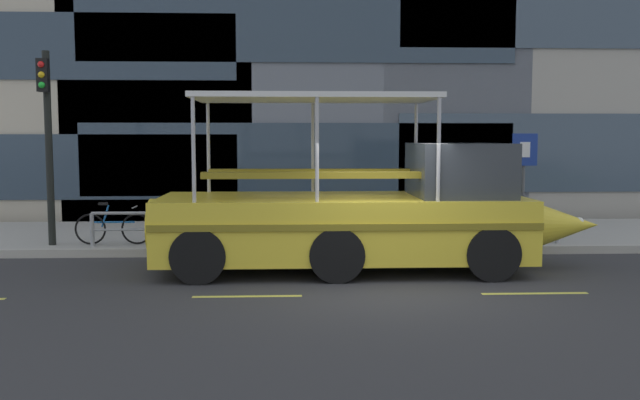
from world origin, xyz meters
TOP-DOWN VIEW (x-y plane):
  - ground_plane at (0.00, 0.00)m, footprint 120.00×120.00m
  - sidewalk at (0.00, 5.60)m, footprint 32.00×4.80m
  - curb_edge at (0.00, 3.11)m, footprint 32.00×0.18m
  - lane_centreline at (-0.00, -0.74)m, footprint 25.80×0.12m
  - curb_guardrail at (-0.83, 3.45)m, footprint 10.62×0.09m
  - traffic_light_pole at (-7.06, 3.66)m, footprint 0.24×0.46m
  - parking_sign at (3.87, 4.18)m, footprint 0.60×0.12m
  - leaned_bicycle at (-5.69, 3.72)m, footprint 1.74×0.46m
  - duck_tour_boat at (-0.18, 1.43)m, footprint 8.84×2.60m
  - pedestrian_near_bow at (2.63, 4.22)m, footprint 0.41×0.32m

SIDE VIEW (x-z plane):
  - ground_plane at x=0.00m, z-range 0.00..0.00m
  - lane_centreline at x=0.00m, z-range 0.00..0.01m
  - sidewalk at x=0.00m, z-range 0.00..0.18m
  - curb_edge at x=0.00m, z-range 0.00..0.18m
  - leaned_bicycle at x=-5.69m, z-range 0.08..1.04m
  - curb_guardrail at x=-0.83m, z-range 0.32..1.10m
  - duck_tour_boat at x=-0.18m, z-range -0.62..2.79m
  - pedestrian_near_bow at x=2.63m, z-range 0.35..2.00m
  - parking_sign at x=3.87m, z-range 0.63..3.14m
  - traffic_light_pole at x=-7.06m, z-range 0.63..4.95m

